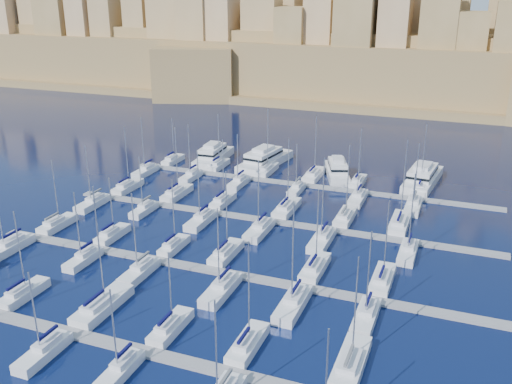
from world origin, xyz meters
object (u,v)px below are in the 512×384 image
at_px(sailboat_2, 102,305).
at_px(sailboat_4, 247,344).
at_px(motor_yacht_a, 213,155).
at_px(motor_yacht_b, 265,159).
at_px(motor_yacht_c, 337,170).
at_px(motor_yacht_d, 423,177).

distance_m(sailboat_2, sailboat_4, 21.98).
bearing_deg(motor_yacht_a, motor_yacht_b, 6.02).
bearing_deg(motor_yacht_c, sailboat_2, -103.63).
height_order(motor_yacht_a, motor_yacht_b, same).
xyz_separation_m(sailboat_2, motor_yacht_a, (-15.65, 69.25, 0.93)).
distance_m(sailboat_2, motor_yacht_b, 70.71).
height_order(sailboat_4, motor_yacht_b, sailboat_4).
height_order(sailboat_2, motor_yacht_d, sailboat_2).
relative_size(sailboat_2, motor_yacht_d, 0.94).
bearing_deg(sailboat_4, sailboat_2, 177.40).
relative_size(sailboat_2, motor_yacht_a, 1.07).
distance_m(motor_yacht_a, motor_yacht_d, 51.25).
distance_m(sailboat_4, motor_yacht_b, 75.66).
height_order(motor_yacht_a, motor_yacht_d, same).
bearing_deg(motor_yacht_d, motor_yacht_b, 179.53).
height_order(sailboat_2, sailboat_4, sailboat_2).
bearing_deg(motor_yacht_b, motor_yacht_c, -7.33).
distance_m(motor_yacht_a, motor_yacht_c, 32.22).
bearing_deg(sailboat_4, motor_yacht_c, 94.47).
xyz_separation_m(sailboat_4, motor_yacht_b, (-24.26, 71.66, 0.98)).
xyz_separation_m(motor_yacht_b, motor_yacht_d, (37.89, -0.31, 0.00)).
relative_size(motor_yacht_a, motor_yacht_d, 0.87).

